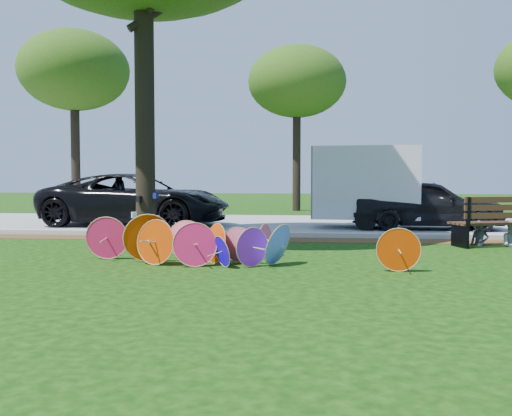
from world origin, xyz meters
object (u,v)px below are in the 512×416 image
Objects in this scene: parasol_pile at (204,242)px; dark_pickup at (426,204)px; black_van at (136,200)px; park_bench at (497,221)px; cargo_trailer at (366,183)px; person_left at (480,222)px.

dark_pickup is (5.09, 7.07, 0.35)m from parasol_pile.
park_bench is at bearing -109.76° from black_van.
cargo_trailer is at bearing 102.93° from park_bench.
cargo_trailer is at bearing -85.79° from black_van.
black_van is at bearing 138.42° from park_bench.
park_bench is at bearing 1.52° from person_left.
black_van is at bearing 116.41° from parasol_pile.
cargo_trailer is (-1.71, 0.31, 0.63)m from dark_pickup.
black_van is at bearing -175.73° from cargo_trailer.
person_left is (9.21, -4.21, -0.28)m from black_van.
person_left is at bearing 29.85° from parasol_pile.
black_van is 10.47m from park_bench.
black_van reaches higher than parasol_pile.
person_left reaches higher than parasol_pile.
person_left is at bearing 154.30° from park_bench.
cargo_trailer is (3.38, 7.38, 0.98)m from parasol_pile.
dark_pickup is 1.42× the size of cargo_trailer.
person_left is at bearing -58.55° from cargo_trailer.
cargo_trailer is 1.46× the size of park_bench.
park_bench is 1.94× the size of person_left.
black_van is (-3.67, 7.39, 0.44)m from parasol_pile.
black_van is at bearing 165.10° from person_left.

